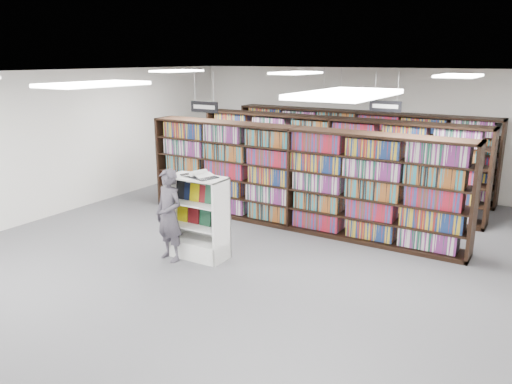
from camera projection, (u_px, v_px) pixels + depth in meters
The scene contains 18 objects.
floor at pixel (242, 258), 8.89m from camera, with size 12.00×12.00×0.00m, color #545459.
ceiling at pixel (240, 74), 8.05m from camera, with size 10.00×12.00×0.10m, color silver.
wall_back at pixel (362, 129), 13.41m from camera, with size 10.00×0.10×3.20m, color white.
wall_left at pixel (51, 144), 10.98m from camera, with size 0.10×12.00×3.20m, color white.
bookshelf_row_near at pixel (294, 178), 10.26m from camera, with size 7.00×0.60×2.10m.
bookshelf_row_mid at pixel (332, 161), 11.91m from camera, with size 7.00×0.60×2.10m.
bookshelf_row_far at pixel (357, 151), 13.31m from camera, with size 7.00×0.60×2.10m.
aisle_sign_left at pixel (204, 106), 9.80m from camera, with size 0.65×0.02×0.80m.
aisle_sign_right at pixel (385, 105), 9.94m from camera, with size 0.65×0.02×0.80m.
aisle_sign_center at pixel (332, 95), 12.60m from camera, with size 0.65×0.02×0.80m.
troffer_front_center at pixel (94, 84), 5.59m from camera, with size 0.60×1.20×0.04m, color white.
troffer_front_right at pixel (346, 94), 4.08m from camera, with size 0.60×1.20×0.04m, color white.
troffer_back_left at pixel (177, 71), 11.22m from camera, with size 0.60×1.20×0.04m, color white.
troffer_back_center at pixel (296, 73), 9.71m from camera, with size 0.60×1.20×0.04m, color white.
troffer_back_right at pixel (459, 76), 8.20m from camera, with size 0.60×1.20×0.04m, color white.
endcap_display at pixel (199, 230), 8.85m from camera, with size 1.06×0.55×1.47m.
open_book at pixel (199, 175), 8.58m from camera, with size 0.72×0.53×0.13m.
shopper at pixel (169, 215), 8.61m from camera, with size 0.59×0.39×1.63m, color #4F4B56.
Camera 1 is at (4.53, -6.93, 3.45)m, focal length 35.00 mm.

